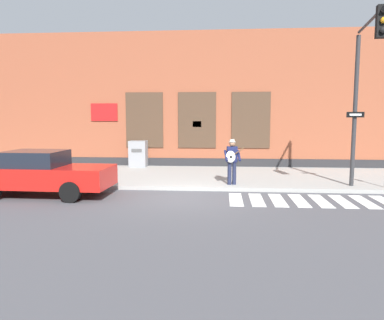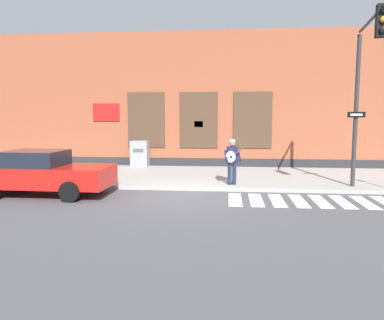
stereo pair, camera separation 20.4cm
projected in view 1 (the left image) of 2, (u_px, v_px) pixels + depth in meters
ground_plane at (182, 198)px, 12.36m from camera, size 160.00×160.00×0.00m
sidewalk at (192, 176)px, 16.40m from camera, size 28.00×5.79×0.14m
building_backdrop at (200, 102)px, 20.85m from camera, size 28.00×4.06×6.94m
crosswalk at (320, 201)px, 11.89m from camera, size 5.78×1.90×0.01m
red_car at (42, 173)px, 12.64m from camera, size 4.64×2.07×1.53m
busker at (232, 159)px, 13.87m from camera, size 0.74×0.58×1.70m
traffic_light at (365, 76)px, 12.15m from camera, size 0.85×3.37×5.57m
utility_box at (138, 154)px, 18.98m from camera, size 0.87×0.72×1.31m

